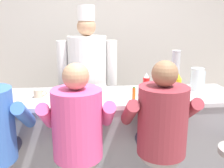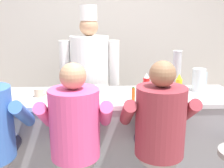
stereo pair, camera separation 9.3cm
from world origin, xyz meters
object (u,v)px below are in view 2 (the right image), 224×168
Objects in this scene: coffee_mug_tan at (39,93)px; cook_in_whites_near at (90,76)px; mustard_bottle_yellow at (179,85)px; hot_sauce_bottle_orange at (133,94)px; breakfast_plate at (77,100)px; water_pitcher_clear at (199,80)px; coffee_mug_white at (100,89)px; ketchup_bottle_red at (146,85)px; diner_seated_maroon at (159,125)px; cup_stack_steel at (177,71)px; diner_seated_pink at (75,127)px; cereal_bowl at (147,98)px.

cook_in_whites_near reaches higher than coffee_mug_tan.
mustard_bottle_yellow is 1.63× the size of hot_sauce_bottle_orange.
hot_sauce_bottle_orange reaches higher than breakfast_plate.
coffee_mug_tan is 0.86m from cook_in_whites_near.
water_pitcher_clear is at bearing 31.16° from mustard_bottle_yellow.
water_pitcher_clear is (0.72, 0.31, 0.05)m from hot_sauce_bottle_orange.
water_pitcher_clear reaches higher than coffee_mug_white.
water_pitcher_clear is (0.58, 0.17, 0.01)m from ketchup_bottle_red.
diner_seated_maroon is 0.76× the size of cook_in_whites_near.
coffee_mug_tan is at bearing -174.79° from cup_stack_steel.
diner_seated_pink is at bearing -88.18° from breakfast_plate.
mustard_bottle_yellow is 1.43× the size of cereal_bowl.
coffee_mug_tan is 0.09× the size of diner_seated_pink.
diner_seated_pink reaches higher than cereal_bowl.
breakfast_plate is 0.20× the size of diner_seated_maroon.
coffee_mug_tan is 0.09× the size of diner_seated_maroon.
mustard_bottle_yellow is at bearing 8.16° from breakfast_plate.
water_pitcher_clear is 1.28m from breakfast_plate.
diner_seated_maroon is at bearing -115.74° from cup_stack_steel.
coffee_mug_tan is (-1.03, 0.05, -0.07)m from ketchup_bottle_red.
mustard_bottle_yellow is 0.78m from coffee_mug_white.
cereal_bowl is at bearing -9.36° from hot_sauce_bottle_orange.
water_pitcher_clear reaches higher than mustard_bottle_yellow.
coffee_mug_tan is (-1.61, -0.13, -0.08)m from water_pitcher_clear.
ketchup_bottle_red is 0.17× the size of diner_seated_pink.
cup_stack_steel is (0.79, 0.03, 0.17)m from coffee_mug_white.
cup_stack_steel is 0.30× the size of diner_seated_maroon.
mustard_bottle_yellow is at bearing -95.85° from cup_stack_steel.
cook_in_whites_near is (-0.57, 0.77, -0.06)m from ketchup_bottle_red.
breakfast_plate is 0.89m from cook_in_whites_near.
cup_stack_steel is 1.22m from diner_seated_pink.
cup_stack_steel is (0.34, 0.17, 0.10)m from ketchup_bottle_red.
cup_stack_steel is at bearing 64.26° from diner_seated_maroon.
ketchup_bottle_red reaches higher than hot_sauce_bottle_orange.
cereal_bowl is at bearing -151.14° from water_pitcher_clear.
diner_seated_maroon is at bearing -130.20° from water_pitcher_clear.
cup_stack_steel is (1.37, 0.13, 0.17)m from coffee_mug_tan.
diner_seated_pink is (-0.50, -0.35, -0.16)m from hot_sauce_bottle_orange.
diner_seated_maroon is (0.47, -0.62, -0.14)m from coffee_mug_white.
cook_in_whites_near is (0.08, 1.25, 0.14)m from diner_seated_pink.
cereal_bowl is 1.07m from cook_in_whites_near.
cook_in_whites_near is (-0.89, 0.75, -0.05)m from mustard_bottle_yellow.
cup_stack_steel reaches higher than cereal_bowl.
coffee_mug_tan is at bearing -122.89° from cook_in_whites_near.
diner_seated_pink is (-0.99, -0.66, -0.31)m from cup_stack_steel.
cup_stack_steel is (1.00, 0.29, 0.20)m from breakfast_plate.
ketchup_bottle_red is 0.39m from cup_stack_steel.
coffee_mug_tan is (-0.37, 0.17, 0.02)m from breakfast_plate.
coffee_mug_white is 0.79m from diner_seated_maroon.
mustard_bottle_yellow is 1.59× the size of coffee_mug_white.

